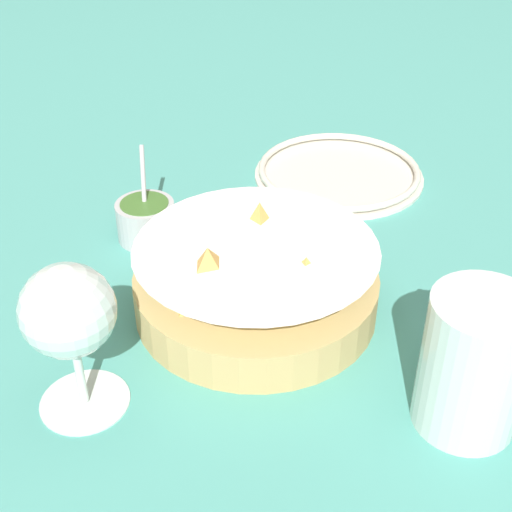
# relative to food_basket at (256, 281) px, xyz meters

# --- Properties ---
(ground_plane) EXTENTS (4.00, 4.00, 0.00)m
(ground_plane) POSITION_rel_food_basket_xyz_m (-0.01, 0.03, -0.03)
(ground_plane) COLOR teal
(food_basket) EXTENTS (0.22, 0.22, 0.09)m
(food_basket) POSITION_rel_food_basket_xyz_m (0.00, 0.00, 0.00)
(food_basket) COLOR tan
(food_basket) RESTS_ON ground_plane
(sauce_cup) EXTENTS (0.07, 0.06, 0.10)m
(sauce_cup) POSITION_rel_food_basket_xyz_m (0.13, 0.11, -0.01)
(sauce_cup) COLOR #B7B7BC
(sauce_cup) RESTS_ON ground_plane
(wine_glass) EXTENTS (0.07, 0.07, 0.13)m
(wine_glass) POSITION_rel_food_basket_xyz_m (-0.11, 0.14, 0.06)
(wine_glass) COLOR silver
(wine_glass) RESTS_ON ground_plane
(beer_mug) EXTENTS (0.12, 0.08, 0.11)m
(beer_mug) POSITION_rel_food_basket_xyz_m (-0.15, -0.15, 0.02)
(beer_mug) COLOR silver
(beer_mug) RESTS_ON ground_plane
(side_plate) EXTENTS (0.21, 0.21, 0.01)m
(side_plate) POSITION_rel_food_basket_xyz_m (0.25, -0.12, -0.02)
(side_plate) COLOR silver
(side_plate) RESTS_ON ground_plane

